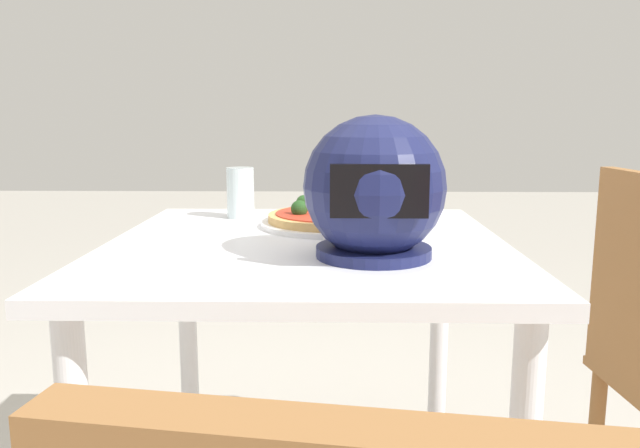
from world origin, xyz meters
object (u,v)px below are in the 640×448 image
object	(u,v)px
dining_table	(307,290)
pizza	(329,216)
motorcycle_helmet	(374,190)
drinking_glass	(240,193)

from	to	relation	value
dining_table	pizza	xyz separation A→B (m)	(-0.05, -0.17, 0.13)
dining_table	pizza	distance (m)	0.22
motorcycle_helmet	drinking_glass	bearing A→B (deg)	-54.67
dining_table	drinking_glass	size ratio (longest dim) A/B	6.75
drinking_glass	motorcycle_helmet	bearing A→B (deg)	125.33
pizza	motorcycle_helmet	size ratio (longest dim) A/B	1.15
dining_table	drinking_glass	xyz separation A→B (m)	(0.18, -0.29, 0.17)
dining_table	pizza	bearing A→B (deg)	-105.13
dining_table	pizza	size ratio (longest dim) A/B	2.90
motorcycle_helmet	drinking_glass	distance (m)	0.55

